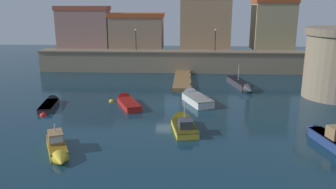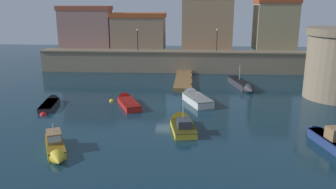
% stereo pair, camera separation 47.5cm
% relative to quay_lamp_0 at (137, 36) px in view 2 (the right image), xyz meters
% --- Properties ---
extents(ground_plane, '(104.10, 104.10, 0.00)m').
position_rel_quay_lamp_0_xyz_m(ground_plane, '(6.01, -18.84, -5.52)').
color(ground_plane, '#112D3D').
extents(quay_wall, '(42.25, 3.29, 3.31)m').
position_rel_quay_lamp_0_xyz_m(quay_wall, '(6.01, 0.00, -3.85)').
color(quay_wall, gray).
rests_on(quay_wall, ground).
extents(old_town_backdrop, '(38.49, 5.70, 8.92)m').
position_rel_quay_lamp_0_xyz_m(old_town_backdrop, '(7.62, 3.96, 1.42)').
color(old_town_backdrop, '#A3776C').
rests_on(old_town_backdrop, ground).
extents(pier_dock, '(2.31, 11.50, 0.70)m').
position_rel_quay_lamp_0_xyz_m(pier_dock, '(7.42, -7.24, -5.26)').
color(pier_dock, brown).
rests_on(pier_dock, ground).
extents(quay_lamp_0, '(0.32, 0.32, 3.30)m').
position_rel_quay_lamp_0_xyz_m(quay_lamp_0, '(0.00, 0.00, 0.00)').
color(quay_lamp_0, black).
rests_on(quay_lamp_0, quay_wall).
extents(quay_lamp_1, '(0.32, 0.32, 3.38)m').
position_rel_quay_lamp_0_xyz_m(quay_lamp_1, '(12.26, 0.00, 0.05)').
color(quay_lamp_1, black).
rests_on(quay_lamp_1, quay_wall).
extents(moored_boat_0, '(3.33, 5.18, 2.24)m').
position_rel_quay_lamp_0_xyz_m(moored_boat_0, '(-1.24, -31.04, -5.05)').
color(moored_boat_0, gold).
rests_on(moored_boat_0, ground).
extents(moored_boat_1, '(3.68, 5.83, 1.43)m').
position_rel_quay_lamp_0_xyz_m(moored_boat_1, '(1.60, -18.38, -5.20)').
color(moored_boat_1, red).
rests_on(moored_boat_1, ground).
extents(moored_boat_2, '(2.88, 7.45, 2.98)m').
position_rel_quay_lamp_0_xyz_m(moored_boat_2, '(14.94, -10.30, -5.08)').
color(moored_boat_2, '#333338').
rests_on(moored_boat_2, ground).
extents(moored_boat_3, '(2.24, 5.82, 1.82)m').
position_rel_quay_lamp_0_xyz_m(moored_boat_3, '(18.87, -28.02, -5.00)').
color(moored_boat_3, navy).
rests_on(moored_boat_3, ground).
extents(moored_boat_4, '(2.09, 5.34, 1.25)m').
position_rel_quay_lamp_0_xyz_m(moored_boat_4, '(-6.36, -19.27, -5.26)').
color(moored_boat_4, '#333338').
rests_on(moored_boat_4, ground).
extents(moored_boat_5, '(2.59, 5.23, 3.24)m').
position_rel_quay_lamp_0_xyz_m(moored_boat_5, '(7.72, -25.24, -5.15)').
color(moored_boat_5, gold).
rests_on(moored_boat_5, ground).
extents(moored_boat_6, '(3.88, 6.01, 1.77)m').
position_rel_quay_lamp_0_xyz_m(moored_boat_6, '(8.82, -16.83, -5.09)').
color(moored_boat_6, silver).
rests_on(moored_boat_6, ground).
extents(mooring_buoy_0, '(0.54, 0.54, 0.54)m').
position_rel_quay_lamp_0_xyz_m(mooring_buoy_0, '(-0.27, -17.48, -5.52)').
color(mooring_buoy_0, yellow).
rests_on(mooring_buoy_0, ground).
extents(mooring_buoy_1, '(0.63, 0.63, 0.63)m').
position_rel_quay_lamp_0_xyz_m(mooring_buoy_1, '(-5.79, -22.70, -5.52)').
color(mooring_buoy_1, red).
rests_on(mooring_buoy_1, ground).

